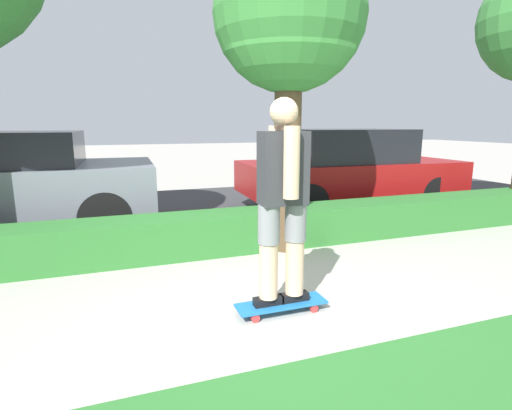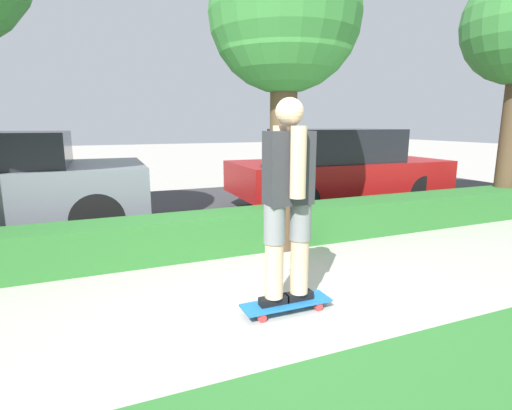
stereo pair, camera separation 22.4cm
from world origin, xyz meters
name	(u,v)px [view 2 (the right image)]	position (x,y,z in m)	size (l,w,h in m)	color
ground_plane	(285,297)	(0.00, 0.00, 0.00)	(60.00, 60.00, 0.00)	#ADA89E
street_asphalt	(186,211)	(0.00, 4.20, 0.00)	(17.55, 5.00, 0.01)	#38383A
hedge_row	(230,231)	(0.00, 1.60, 0.25)	(17.55, 0.60, 0.51)	#2D702D
skateboard	(286,304)	(-0.12, -0.27, 0.07)	(0.81, 0.24, 0.09)	#1E6BAD
skater_person	(288,198)	(-0.12, -0.27, 1.03)	(0.51, 0.45, 1.75)	black
tree_mid	(285,21)	(0.65, 1.39, 2.84)	(1.83, 1.83, 3.82)	brown
parked_car_front	(1,183)	(-2.81, 3.40, 0.81)	(3.89, 2.02, 1.52)	slate
parked_car_middle	(338,167)	(2.88, 3.42, 0.79)	(4.28, 1.89, 1.53)	maroon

